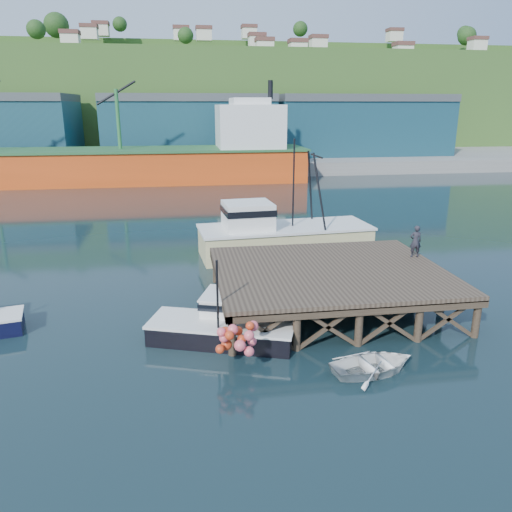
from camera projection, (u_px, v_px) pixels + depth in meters
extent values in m
plane|color=black|center=(227.00, 312.00, 26.19)|extent=(300.00, 300.00, 0.00)
cube|color=brown|center=(329.00, 271.00, 26.42)|extent=(12.00, 10.00, 0.25)
cube|color=#473828|center=(361.00, 311.00, 21.90)|extent=(12.00, 0.30, 0.35)
cylinder|color=#473828|center=(232.00, 338.00, 21.49)|extent=(0.36, 0.36, 2.60)
cylinder|color=#473828|center=(476.00, 321.00, 23.15)|extent=(0.36, 0.36, 2.60)
cylinder|color=#473828|center=(216.00, 270.00, 30.38)|extent=(0.36, 0.36, 2.60)
cylinder|color=#473828|center=(393.00, 261.00, 32.04)|extent=(0.36, 0.36, 2.60)
cube|color=gray|center=(190.00, 158.00, 92.12)|extent=(160.00, 40.00, 2.00)
cube|color=navy|center=(190.00, 129.00, 85.79)|extent=(28.00, 16.00, 9.00)
cube|color=navy|center=(356.00, 128.00, 90.17)|extent=(30.00, 16.00, 9.00)
cube|color=#EB4D16|center=(107.00, 167.00, 69.21)|extent=(55.00, 9.50, 4.40)
cube|color=#26592D|center=(106.00, 150.00, 68.54)|extent=(55.50, 10.00, 0.30)
cube|color=silver|center=(249.00, 127.00, 70.59)|extent=(9.00, 9.00, 6.00)
cube|color=silver|center=(249.00, 102.00, 69.63)|extent=(5.00, 7.00, 1.20)
cylinder|color=black|center=(270.00, 90.00, 69.58)|extent=(0.70, 0.70, 2.50)
cube|color=#2D511E|center=(185.00, 103.00, 117.59)|extent=(220.00, 50.00, 22.00)
cube|color=black|center=(222.00, 332.00, 22.84)|extent=(6.94, 4.39, 0.90)
cube|color=silver|center=(222.00, 323.00, 22.70)|extent=(7.08, 4.48, 0.12)
cube|color=silver|center=(228.00, 304.00, 23.68)|extent=(2.75, 2.75, 0.90)
cube|color=black|center=(227.00, 300.00, 23.62)|extent=(2.90, 2.90, 0.30)
cylinder|color=black|center=(217.00, 295.00, 21.63)|extent=(0.10, 0.10, 3.20)
sphere|color=#E35361|center=(223.00, 348.00, 19.97)|extent=(0.42, 0.42, 0.42)
sphere|color=#E35361|center=(244.00, 339.00, 20.23)|extent=(0.42, 0.42, 0.42)
sphere|color=red|center=(236.00, 341.00, 19.64)|extent=(0.42, 0.42, 0.42)
cube|color=beige|center=(285.00, 241.00, 36.06)|extent=(12.36, 5.11, 1.97)
cube|color=silver|center=(285.00, 227.00, 35.76)|extent=(12.60, 5.35, 0.16)
cube|color=silver|center=(247.00, 216.00, 35.09)|extent=(3.53, 3.32, 1.97)
cube|color=black|center=(247.00, 210.00, 34.96)|extent=(3.64, 3.44, 0.44)
cylinder|color=black|center=(293.00, 187.00, 35.00)|extent=(0.12, 0.12, 6.58)
imported|color=white|center=(374.00, 364.00, 20.18)|extent=(3.97, 3.14, 0.74)
imported|color=#222129|center=(415.00, 241.00, 28.17)|extent=(0.71, 0.50, 1.83)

